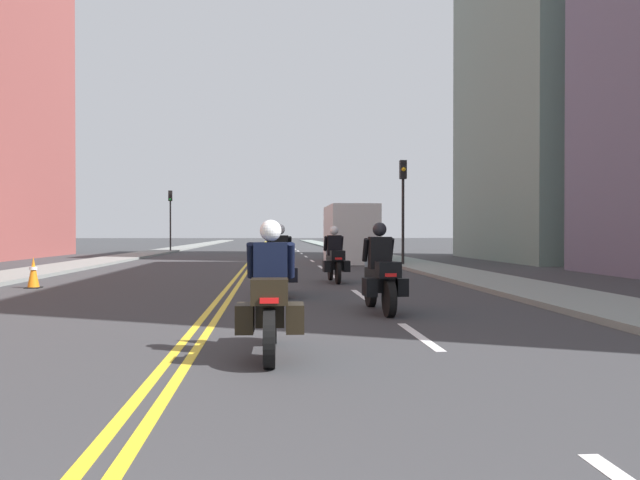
# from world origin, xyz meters

# --- Properties ---
(ground_plane) EXTENTS (264.00, 264.00, 0.00)m
(ground_plane) POSITION_xyz_m (0.00, 48.00, 0.00)
(ground_plane) COLOR #353639
(sidewalk_left) EXTENTS (2.33, 144.00, 0.12)m
(sidewalk_left) POSITION_xyz_m (-7.45, 48.00, 0.06)
(sidewalk_left) COLOR gray
(sidewalk_left) RESTS_ON ground
(sidewalk_right) EXTENTS (2.33, 144.00, 0.12)m
(sidewalk_right) POSITION_xyz_m (7.45, 48.00, 0.06)
(sidewalk_right) COLOR gray
(sidewalk_right) RESTS_ON ground
(centreline_yellow_inner) EXTENTS (0.12, 132.00, 0.01)m
(centreline_yellow_inner) POSITION_xyz_m (-0.12, 48.00, 0.00)
(centreline_yellow_inner) COLOR yellow
(centreline_yellow_inner) RESTS_ON ground
(centreline_yellow_outer) EXTENTS (0.12, 132.00, 0.01)m
(centreline_yellow_outer) POSITION_xyz_m (0.12, 48.00, 0.00)
(centreline_yellow_outer) COLOR yellow
(centreline_yellow_outer) RESTS_ON ground
(lane_dashes_white) EXTENTS (0.14, 56.40, 0.01)m
(lane_dashes_white) POSITION_xyz_m (3.14, 29.00, 0.00)
(lane_dashes_white) COLOR silver
(lane_dashes_white) RESTS_ON ground
(building_right_1) EXTENTS (8.63, 12.99, 24.46)m
(building_right_1) POSITION_xyz_m (16.85, 32.03, 12.23)
(building_right_1) COLOR gray
(building_right_1) RESTS_ON ground
(motorcycle_0) EXTENTS (0.77, 2.18, 1.62)m
(motorcycle_0) POSITION_xyz_m (1.05, 6.67, 0.65)
(motorcycle_0) COLOR black
(motorcycle_0) RESTS_ON ground
(motorcycle_1) EXTENTS (0.78, 2.20, 1.66)m
(motorcycle_1) POSITION_xyz_m (3.06, 10.66, 0.66)
(motorcycle_1) COLOR black
(motorcycle_1) RESTS_ON ground
(motorcycle_2) EXTENTS (0.77, 2.30, 1.68)m
(motorcycle_2) POSITION_xyz_m (1.24, 13.75, 0.68)
(motorcycle_2) COLOR black
(motorcycle_2) RESTS_ON ground
(motorcycle_3) EXTENTS (0.78, 2.15, 1.66)m
(motorcycle_3) POSITION_xyz_m (2.91, 17.72, 0.68)
(motorcycle_3) COLOR black
(motorcycle_3) RESTS_ON ground
(traffic_cone_0) EXTENTS (0.37, 0.37, 0.83)m
(traffic_cone_0) POSITION_xyz_m (-5.24, 16.39, 0.41)
(traffic_cone_0) COLOR black
(traffic_cone_0) RESTS_ON ground
(traffic_light_near) EXTENTS (0.28, 0.38, 4.59)m
(traffic_light_near) POSITION_xyz_m (6.69, 25.97, 3.17)
(traffic_light_near) COLOR black
(traffic_light_near) RESTS_ON ground
(traffic_light_far) EXTENTS (0.28, 0.38, 4.69)m
(traffic_light_far) POSITION_xyz_m (-6.69, 47.99, 3.23)
(traffic_light_far) COLOR black
(traffic_light_far) RESTS_ON ground
(parked_truck) EXTENTS (2.20, 6.50, 2.80)m
(parked_truck) POSITION_xyz_m (4.89, 30.47, 1.27)
(parked_truck) COLOR beige
(parked_truck) RESTS_ON ground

